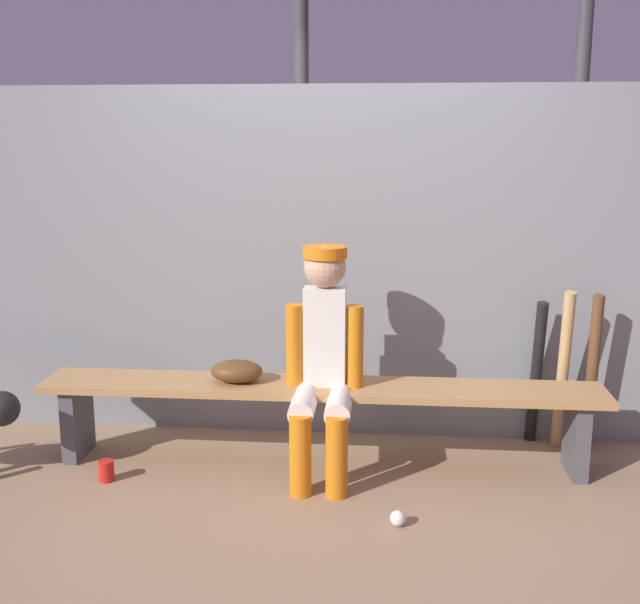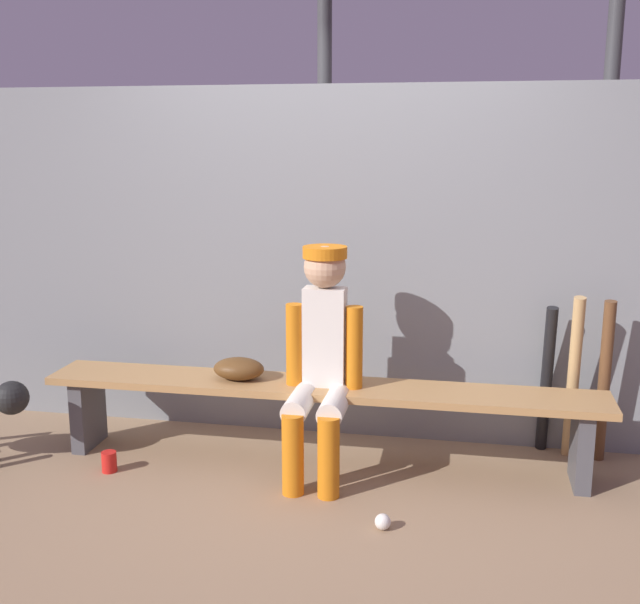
{
  "view_description": "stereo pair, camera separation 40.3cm",
  "coord_description": "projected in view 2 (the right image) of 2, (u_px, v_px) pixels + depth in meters",
  "views": [
    {
      "loc": [
        0.35,
        -3.93,
        1.75
      ],
      "look_at": [
        0.0,
        0.0,
        0.91
      ],
      "focal_mm": 43.36,
      "sensor_mm": 36.0,
      "label": 1
    },
    {
      "loc": [
        0.74,
        -3.87,
        1.75
      ],
      "look_at": [
        0.0,
        0.0,
        0.91
      ],
      "focal_mm": 43.36,
      "sensor_mm": 36.0,
      "label": 2
    }
  ],
  "objects": [
    {
      "name": "player_seated",
      "position": [
        321.0,
        355.0,
        3.98
      ],
      "size": [
        0.41,
        0.55,
        1.2
      ],
      "color": "silver",
      "rests_on": "ground_plane"
    },
    {
      "name": "baseball_glove",
      "position": [
        239.0,
        369.0,
        4.2
      ],
      "size": [
        0.28,
        0.2,
        0.12
      ],
      "primitive_type": "ellipsoid",
      "color": "#593819",
      "rests_on": "dugout_bench"
    },
    {
      "name": "bat_wood_tan",
      "position": [
        573.0,
        379.0,
        4.18
      ],
      "size": [
        0.08,
        0.22,
        0.94
      ],
      "primitive_type": "cylinder",
      "rotation": [
        0.16,
        0.0,
        -0.06
      ],
      "color": "tan",
      "rests_on": "ground_plane"
    },
    {
      "name": "bat_aluminum_black",
      "position": [
        546.0,
        380.0,
        4.28
      ],
      "size": [
        0.07,
        0.2,
        0.86
      ],
      "primitive_type": "cylinder",
      "rotation": [
        0.15,
        0.0,
        0.03
      ],
      "color": "black",
      "rests_on": "ground_plane"
    },
    {
      "name": "cup_on_bench",
      "position": [
        302.0,
        373.0,
        4.15
      ],
      "size": [
        0.08,
        0.08,
        0.11
      ],
      "primitive_type": "cylinder",
      "color": "red",
      "rests_on": "dugout_bench"
    },
    {
      "name": "baseball",
      "position": [
        383.0,
        522.0,
        3.51
      ],
      "size": [
        0.07,
        0.07,
        0.07
      ],
      "primitive_type": "sphere",
      "color": "white",
      "rests_on": "ground_plane"
    },
    {
      "name": "dugout_bench",
      "position": [
        320.0,
        400.0,
        4.15
      ],
      "size": [
        3.01,
        0.36,
        0.46
      ],
      "color": "#AD7F4C",
      "rests_on": "ground_plane"
    },
    {
      "name": "bat_wood_dark",
      "position": [
        604.0,
        382.0,
        4.15
      ],
      "size": [
        0.08,
        0.15,
        0.92
      ],
      "primitive_type": "cylinder",
      "rotation": [
        0.09,
        0.0,
        -0.13
      ],
      "color": "brown",
      "rests_on": "ground_plane"
    },
    {
      "name": "ground_plane",
      "position": [
        320.0,
        464.0,
        4.22
      ],
      "size": [
        30.0,
        30.0,
        0.0
      ],
      "primitive_type": "plane",
      "color": "#937556"
    },
    {
      "name": "cup_on_ground",
      "position": [
        109.0,
        462.0,
        4.11
      ],
      "size": [
        0.08,
        0.08,
        0.11
      ],
      "primitive_type": "cylinder",
      "color": "red",
      "rests_on": "ground_plane"
    },
    {
      "name": "chainlink_fence",
      "position": [
        335.0,
        266.0,
        4.47
      ],
      "size": [
        4.74,
        0.03,
        2.04
      ],
      "primitive_type": "cube",
      "color": "gray",
      "rests_on": "ground_plane"
    }
  ]
}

